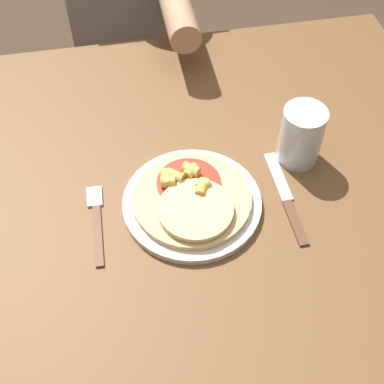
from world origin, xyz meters
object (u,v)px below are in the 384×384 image
plate (192,203)px  fork (97,219)px  knife (286,198)px  person_diner (129,12)px  drinking_glass (301,135)px  dining_table (178,228)px  pizza (192,198)px

plate → fork: bearing=-179.9°
knife → fork: bearing=177.1°
knife → person_diner: 0.82m
plate → fork: size_ratio=1.46×
knife → plate: bearing=174.2°
fork → drinking_glass: (0.40, 0.08, 0.06)m
dining_table → drinking_glass: 0.30m
pizza → knife: 0.18m
pizza → person_diner: size_ratio=0.18×
pizza → fork: bearing=179.4°
knife → pizza: bearing=174.9°
pizza → fork: (-0.17, 0.00, -0.02)m
fork → person_diner: person_diner is taller
fork → drinking_glass: size_ratio=1.46×
dining_table → knife: (0.20, -0.04, 0.11)m
plate → drinking_glass: bearing=19.8°
drinking_glass → knife: bearing=-117.0°
plate → person_diner: size_ratio=0.22×
dining_table → knife: knife is taller
fork → knife: 0.35m
drinking_glass → person_diner: person_diner is taller
plate → knife: bearing=-5.8°
fork → knife: same height
fork → person_diner: (0.14, 0.77, -0.08)m
pizza → drinking_glass: (0.23, 0.08, 0.03)m
plate → fork: 0.18m
dining_table → person_diner: 0.74m
pizza → person_diner: person_diner is taller
drinking_glass → person_diner: 0.75m
dining_table → person_diner: bearing=91.1°
dining_table → knife: size_ratio=5.37×
plate → drinking_glass: 0.25m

